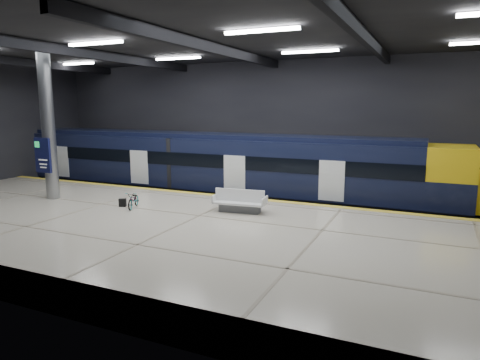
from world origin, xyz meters
The scene contains 10 objects.
ground centered at (0.00, 0.00, 0.00)m, with size 30.00×30.00×0.00m, color black.
room_shell centered at (0.00, 0.00, 5.72)m, with size 30.10×16.10×8.05m.
platform centered at (0.00, -2.50, 0.55)m, with size 30.00×11.00×1.10m, color beige.
safety_strip centered at (0.00, 2.75, 1.11)m, with size 30.00×0.40×0.01m, color yellow.
rails centered at (0.00, 5.50, 0.08)m, with size 30.00×1.52×0.16m.
train centered at (-2.01, 5.50, 2.06)m, with size 29.40×2.84×3.79m.
bench centered at (1.24, 0.20, 1.44)m, with size 2.27×1.14×0.96m.
bicycle centered at (-3.23, -1.04, 1.46)m, with size 0.48×1.38×0.72m, color #99999E.
pannier_bag centered at (-3.83, -1.04, 1.28)m, with size 0.30×0.18×0.35m, color black.
info_column centered at (-8.00, -1.03, 4.46)m, with size 0.90×0.78×6.90m.
Camera 1 is at (8.34, -15.57, 5.47)m, focal length 32.00 mm.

